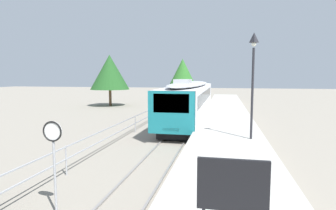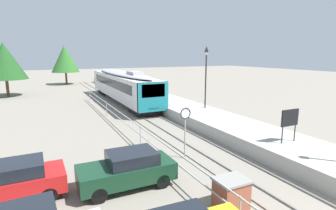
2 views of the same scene
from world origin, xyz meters
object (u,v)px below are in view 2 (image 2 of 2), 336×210
at_px(platform_lamp_mid_platform, 206,65).
at_px(platform_notice_board, 290,119).
at_px(parked_hatchback_red, 11,182).
at_px(brick_utility_cabinet, 231,193).
at_px(parked_hatchback_dark_green, 128,169).
at_px(commuter_train, 122,84).
at_px(speed_limit_sign, 185,120).

xyz_separation_m(platform_lamp_mid_platform, platform_notice_board, (-1.22, -9.79, -2.44)).
bearing_deg(platform_lamp_mid_platform, platform_notice_board, -97.12).
xyz_separation_m(platform_notice_board, parked_hatchback_red, (-13.10, 1.60, -1.40)).
xyz_separation_m(platform_lamp_mid_platform, brick_utility_cabinet, (-7.05, -12.22, -4.05)).
bearing_deg(parked_hatchback_dark_green, platform_lamp_mid_platform, 42.19).
xyz_separation_m(commuter_train, parked_hatchback_red, (-9.91, -18.76, -1.35)).
distance_m(speed_limit_sign, parked_hatchback_dark_green, 4.28).
relative_size(platform_notice_board, speed_limit_sign, 0.64).
bearing_deg(platform_notice_board, parked_hatchback_red, 173.05).
bearing_deg(parked_hatchback_red, commuter_train, 62.17).
xyz_separation_m(platform_notice_board, brick_utility_cabinet, (-5.83, -2.44, -1.61)).
distance_m(platform_lamp_mid_platform, parked_hatchback_red, 16.94).
bearing_deg(parked_hatchback_dark_green, platform_notice_board, -4.94).
relative_size(parked_hatchback_dark_green, parked_hatchback_red, 0.99).
height_order(brick_utility_cabinet, parked_hatchback_red, parked_hatchback_red).
distance_m(platform_notice_board, brick_utility_cabinet, 6.52).
bearing_deg(parked_hatchback_dark_green, speed_limit_sign, 23.74).
xyz_separation_m(commuter_train, platform_lamp_mid_platform, (4.42, -10.57, 2.48)).
height_order(commuter_train, platform_notice_board, commuter_train).
height_order(commuter_train, platform_lamp_mid_platform, platform_lamp_mid_platform).
relative_size(platform_lamp_mid_platform, speed_limit_sign, 1.91).
bearing_deg(parked_hatchback_red, brick_utility_cabinet, -29.02).
relative_size(commuter_train, parked_hatchback_dark_green, 4.70).
relative_size(commuter_train, brick_utility_cabinet, 15.58).
bearing_deg(platform_lamp_mid_platform, commuter_train, 112.68).
distance_m(speed_limit_sign, parked_hatchback_red, 8.23).
bearing_deg(platform_notice_board, speed_limit_sign, 154.54).
xyz_separation_m(platform_notice_board, parked_hatchback_dark_green, (-8.74, 0.75, -1.40)).
bearing_deg(platform_notice_board, brick_utility_cabinet, -157.31).
bearing_deg(speed_limit_sign, brick_utility_cabinet, -99.49).
relative_size(platform_lamp_mid_platform, platform_notice_board, 2.97).
height_order(commuter_train, speed_limit_sign, commuter_train).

